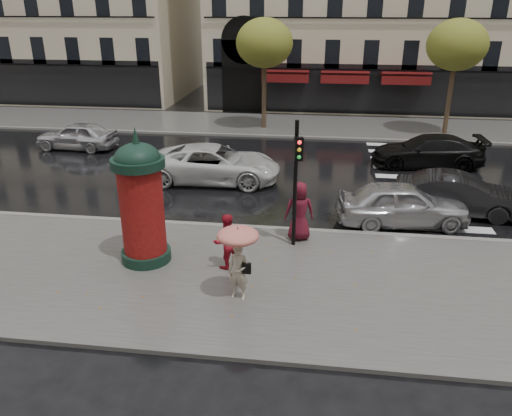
# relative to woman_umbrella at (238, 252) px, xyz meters

# --- Properties ---
(ground) EXTENTS (160.00, 160.00, 0.00)m
(ground) POSITION_rel_woman_umbrella_xyz_m (0.39, 1.56, -1.50)
(ground) COLOR black
(ground) RESTS_ON ground
(near_sidewalk) EXTENTS (90.00, 7.00, 0.12)m
(near_sidewalk) POSITION_rel_woman_umbrella_xyz_m (0.39, 1.06, -1.44)
(near_sidewalk) COLOR #474744
(near_sidewalk) RESTS_ON ground
(far_sidewalk) EXTENTS (90.00, 6.00, 0.12)m
(far_sidewalk) POSITION_rel_woman_umbrella_xyz_m (0.39, 20.56, -1.44)
(far_sidewalk) COLOR #474744
(far_sidewalk) RESTS_ON ground
(near_kerb) EXTENTS (90.00, 0.25, 0.14)m
(near_kerb) POSITION_rel_woman_umbrella_xyz_m (0.39, 4.56, -1.43)
(near_kerb) COLOR slate
(near_kerb) RESTS_ON ground
(far_kerb) EXTENTS (90.00, 0.25, 0.14)m
(far_kerb) POSITION_rel_woman_umbrella_xyz_m (0.39, 17.56, -1.43)
(far_kerb) COLOR slate
(far_kerb) RESTS_ON ground
(zebra_crossing) EXTENTS (3.60, 11.75, 0.01)m
(zebra_crossing) POSITION_rel_woman_umbrella_xyz_m (6.39, 11.16, -1.50)
(zebra_crossing) COLOR silver
(zebra_crossing) RESTS_ON ground
(tree_far_left) EXTENTS (3.40, 3.40, 6.64)m
(tree_far_left) POSITION_rel_woman_umbrella_xyz_m (-1.61, 19.56, 3.67)
(tree_far_left) COLOR #38281C
(tree_far_left) RESTS_ON ground
(tree_far_right) EXTENTS (3.40, 3.40, 6.64)m
(tree_far_right) POSITION_rel_woman_umbrella_xyz_m (9.39, 19.56, 3.67)
(tree_far_right) COLOR #38281C
(tree_far_right) RESTS_ON ground
(woman_umbrella) EXTENTS (1.09, 1.09, 2.10)m
(woman_umbrella) POSITION_rel_woman_umbrella_xyz_m (0.00, 0.00, 0.00)
(woman_umbrella) COLOR #B8AC97
(woman_umbrella) RESTS_ON near_sidewalk
(woman_red) EXTENTS (1.05, 1.01, 1.70)m
(woman_red) POSITION_rel_woman_umbrella_xyz_m (-0.63, 1.60, -0.53)
(woman_red) COLOR #A91424
(woman_red) RESTS_ON near_sidewalk
(man_burgundy) EXTENTS (1.07, 0.80, 1.98)m
(man_burgundy) POSITION_rel_woman_umbrella_xyz_m (1.40, 3.82, -0.39)
(man_burgundy) COLOR #56111E
(man_burgundy) RESTS_ON near_sidewalk
(morris_column) EXTENTS (1.54, 1.54, 4.16)m
(morris_column) POSITION_rel_woman_umbrella_xyz_m (-3.17, 1.75, 0.61)
(morris_column) COLOR black
(morris_column) RESTS_ON near_sidewalk
(traffic_light) EXTENTS (0.30, 0.40, 4.11)m
(traffic_light) POSITION_rel_woman_umbrella_xyz_m (1.28, 3.28, 1.11)
(traffic_light) COLOR black
(traffic_light) RESTS_ON near_sidewalk
(car_silver) EXTENTS (4.83, 2.42, 1.58)m
(car_silver) POSITION_rel_woman_umbrella_xyz_m (4.99, 5.76, -0.71)
(car_silver) COLOR #B3B3B8
(car_silver) RESTS_ON ground
(car_darkgrey) EXTENTS (4.82, 2.23, 1.53)m
(car_darkgrey) POSITION_rel_woman_umbrella_xyz_m (7.22, 7.02, -0.74)
(car_darkgrey) COLOR black
(car_darkgrey) RESTS_ON ground
(car_white) EXTENTS (5.91, 2.81, 1.63)m
(car_white) POSITION_rel_woman_umbrella_xyz_m (-2.65, 9.45, -0.69)
(car_white) COLOR silver
(car_white) RESTS_ON ground
(car_black) EXTENTS (5.34, 2.31, 1.53)m
(car_black) POSITION_rel_woman_umbrella_xyz_m (7.14, 12.97, -0.74)
(car_black) COLOR black
(car_black) RESTS_ON ground
(car_far_silver) EXTENTS (4.44, 2.00, 1.48)m
(car_far_silver) POSITION_rel_woman_umbrella_xyz_m (-11.15, 13.66, -0.76)
(car_far_silver) COLOR silver
(car_far_silver) RESTS_ON ground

